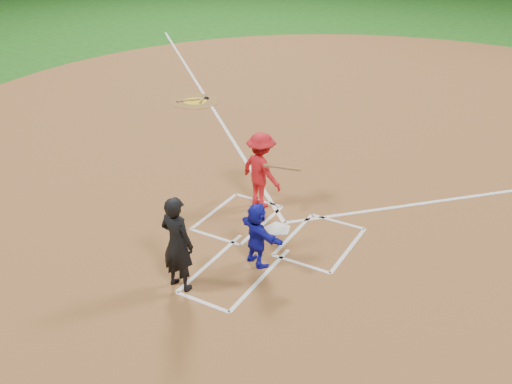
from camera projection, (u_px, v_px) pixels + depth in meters
The scene contains 12 objects.
ground at pixel (278, 230), 12.01m from camera, with size 120.00×120.00×0.00m, color #195415.
home_plate_dirt at pixel (373, 137), 16.63m from camera, with size 28.00×28.00×0.01m, color brown.
home_plate at pixel (278, 229), 12.00m from camera, with size 0.60×0.60×0.02m, color silver.
on_deck_circle at pixel (195, 101), 19.50m from camera, with size 1.70×1.70×0.01m, color brown.
on_deck_logo at pixel (195, 101), 19.50m from camera, with size 0.80×0.80×0.00m, color gold.
on_deck_bat_a at pixel (203, 99), 19.61m from camera, with size 0.06×0.06×0.84m, color olive.
on_deck_bat_b at pixel (189, 100), 19.50m from camera, with size 0.06×0.06×0.84m, color olive.
bat_weight_donut at pixel (206, 98), 19.71m from camera, with size 0.19×0.19×0.05m, color black.
catcher at pixel (257, 235), 10.60m from camera, with size 1.18×0.38×1.28m, color #1618B3.
umpire at pixel (177, 244), 9.84m from camera, with size 0.66×0.43×1.81m, color black.
chalk_markings at pixel (365, 145), 16.08m from camera, with size 28.35×17.32×0.01m.
batter_at_plate at pixel (261, 170), 12.54m from camera, with size 1.56×0.97×1.74m.
Camera 1 is at (4.70, -9.17, 6.24)m, focal length 40.00 mm.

